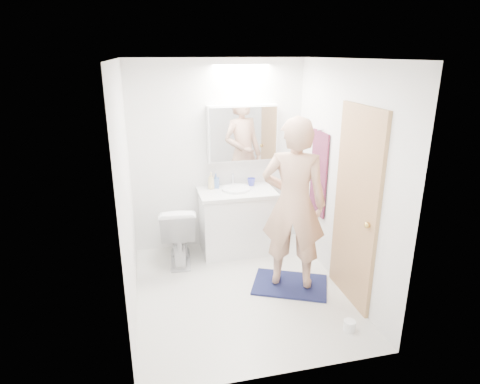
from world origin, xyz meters
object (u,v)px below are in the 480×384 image
object	(u,v)px
soap_bottle_b	(216,181)
toothbrush_cup	(251,182)
person	(294,204)
toilet_paper_roll	(349,326)
vanity_cabinet	(237,222)
medicine_cabinet	(242,133)
soap_bottle_a	(211,181)
toilet	(178,233)

from	to	relation	value
soap_bottle_b	toothbrush_cup	world-z (taller)	soap_bottle_b
person	toothbrush_cup	distance (m)	1.16
soap_bottle_b	toilet_paper_roll	size ratio (longest dim) A/B	1.67
vanity_cabinet	toothbrush_cup	size ratio (longest dim) A/B	8.49
vanity_cabinet	toilet_paper_roll	world-z (taller)	vanity_cabinet
soap_bottle_b	toothbrush_cup	distance (m)	0.46
medicine_cabinet	toothbrush_cup	world-z (taller)	medicine_cabinet
person	toothbrush_cup	bearing A→B (deg)	-57.85
medicine_cabinet	person	world-z (taller)	person
medicine_cabinet	toilet_paper_roll	size ratio (longest dim) A/B	8.00
medicine_cabinet	soap_bottle_a	xyz separation A→B (m)	(-0.42, -0.06, -0.57)
soap_bottle_a	soap_bottle_b	xyz separation A→B (m)	(0.07, 0.03, -0.02)
person	medicine_cabinet	bearing A→B (deg)	-53.11
medicine_cabinet	soap_bottle_a	size ratio (longest dim) A/B	4.09
toilet	soap_bottle_b	size ratio (longest dim) A/B	4.07
toothbrush_cup	medicine_cabinet	bearing A→B (deg)	155.22
soap_bottle_b	person	bearing A→B (deg)	-62.36
toilet	toothbrush_cup	xyz separation A→B (m)	(0.99, 0.28, 0.49)
vanity_cabinet	toothbrush_cup	bearing A→B (deg)	34.66
medicine_cabinet	soap_bottle_a	world-z (taller)	medicine_cabinet
vanity_cabinet	toilet_paper_roll	xyz separation A→B (m)	(0.65, -1.84, -0.34)
soap_bottle_a	soap_bottle_b	bearing A→B (deg)	24.76
medicine_cabinet	toothbrush_cup	bearing A→B (deg)	-24.78
toothbrush_cup	toilet_paper_roll	world-z (taller)	toothbrush_cup
toilet_paper_roll	soap_bottle_a	bearing A→B (deg)	115.44
medicine_cabinet	soap_bottle_b	size ratio (longest dim) A/B	4.78
toilet	soap_bottle_b	bearing A→B (deg)	-145.97
soap_bottle_a	soap_bottle_b	world-z (taller)	soap_bottle_a
person	toilet_paper_roll	xyz separation A→B (m)	(0.27, -0.86, -0.92)
toilet	toothbrush_cup	world-z (taller)	toothbrush_cup
toilet_paper_roll	vanity_cabinet	bearing A→B (deg)	109.50
toilet	toilet_paper_roll	size ratio (longest dim) A/B	6.81
toothbrush_cup	soap_bottle_b	bearing A→B (deg)	177.52
vanity_cabinet	soap_bottle_b	xyz separation A→B (m)	(-0.23, 0.18, 0.52)
medicine_cabinet	person	xyz separation A→B (m)	(0.26, -1.20, -0.53)
medicine_cabinet	soap_bottle_b	xyz separation A→B (m)	(-0.35, -0.03, -0.59)
vanity_cabinet	toothbrush_cup	xyz separation A→B (m)	(0.23, 0.16, 0.48)
medicine_cabinet	soap_bottle_b	bearing A→B (deg)	-175.14
soap_bottle_b	vanity_cabinet	bearing A→B (deg)	-38.04
toilet	toothbrush_cup	size ratio (longest dim) A/B	7.07
vanity_cabinet	toilet_paper_roll	distance (m)	1.98
toilet	person	world-z (taller)	person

